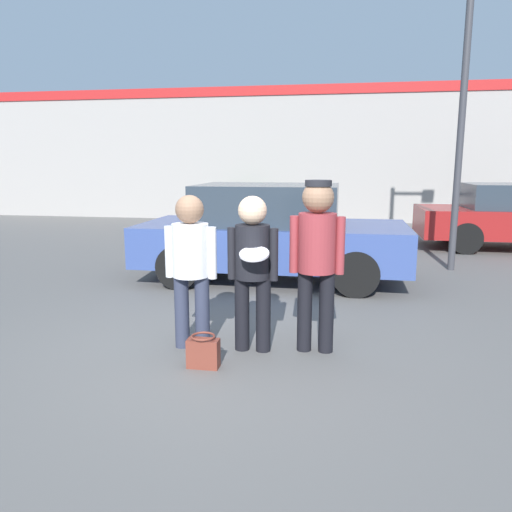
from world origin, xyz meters
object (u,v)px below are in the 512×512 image
object	(u,v)px
person_right	(317,249)
parked_car_near	(271,233)
shrub	(246,205)
person_left	(191,259)
handbag	(203,352)
person_middle_with_frisbee	(253,261)
street_lamp	(481,50)

from	to	relation	value
person_right	parked_car_near	size ratio (longest dim) A/B	0.41
shrub	person_left	bearing A→B (deg)	-81.78
person_right	handbag	size ratio (longest dim) A/B	5.49
person_middle_with_frisbee	shrub	xyz separation A→B (m)	(-2.21, 10.89, -0.38)
person_left	person_middle_with_frisbee	distance (m)	0.63
street_lamp	shrub	size ratio (longest dim) A/B	5.58
person_right	parked_car_near	bearing A→B (deg)	106.28
person_middle_with_frisbee	handbag	xyz separation A→B (m)	(-0.38, -0.51, -0.78)
person_left	person_right	xyz separation A→B (m)	(1.26, 0.12, 0.12)
person_left	shrub	world-z (taller)	person_left
shrub	handbag	bearing A→B (deg)	-80.88
person_left	street_lamp	size ratio (longest dim) A/B	0.26
person_left	person_right	size ratio (longest dim) A/B	0.91
parked_car_near	street_lamp	distance (m)	4.62
person_left	person_right	world-z (taller)	person_right
person_right	parked_car_near	world-z (taller)	person_right
person_right	parked_car_near	distance (m)	3.22
person_right	handbag	world-z (taller)	person_right
person_right	street_lamp	world-z (taller)	street_lamp
person_left	handbag	xyz separation A→B (m)	(0.25, -0.49, -0.79)
person_right	street_lamp	xyz separation A→B (m)	(2.40, 4.38, 2.68)
person_middle_with_frisbee	parked_car_near	distance (m)	3.19
person_right	person_middle_with_frisbee	bearing A→B (deg)	-171.49
parked_car_near	street_lamp	world-z (taller)	street_lamp
shrub	handbag	size ratio (longest dim) A/B	3.47
parked_car_near	street_lamp	bearing A→B (deg)	21.39
person_left	shrub	xyz separation A→B (m)	(-1.58, 10.92, -0.39)
person_right	shrub	bearing A→B (deg)	104.74
person_middle_with_frisbee	handbag	bearing A→B (deg)	-126.33
person_middle_with_frisbee	parked_car_near	size ratio (longest dim) A/B	0.37
street_lamp	shrub	distance (m)	8.88
person_middle_with_frisbee	street_lamp	distance (m)	6.08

